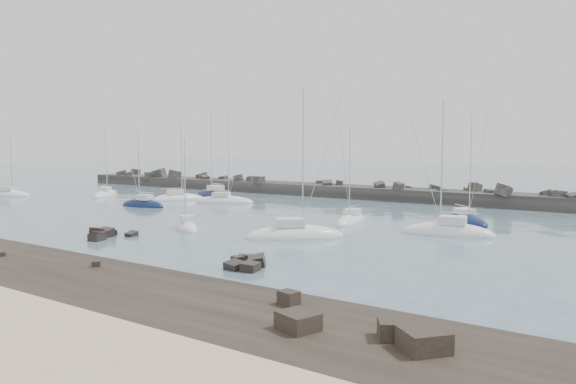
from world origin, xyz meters
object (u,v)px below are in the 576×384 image
at_px(sailboat_1, 105,195).
at_px(sailboat_7, 295,236).
at_px(sailboat_4, 224,202).
at_px(sailboat_5, 187,228).
at_px(sailboat_8, 466,221).
at_px(sailboat_9, 448,233).
at_px(sailboat_2, 143,205).
at_px(sailboat_6, 351,221).
at_px(sailboat_3, 178,199).
at_px(sailboat_13, 214,195).
at_px(sailboat_0, 9,196).

relative_size(sailboat_1, sailboat_7, 0.85).
xyz_separation_m(sailboat_4, sailboat_5, (13.27, -20.86, 0.00)).
height_order(sailboat_8, sailboat_9, sailboat_9).
relative_size(sailboat_2, sailboat_8, 0.92).
height_order(sailboat_4, sailboat_6, sailboat_4).
distance_m(sailboat_2, sailboat_7, 32.40).
bearing_deg(sailboat_6, sailboat_5, -130.77).
relative_size(sailboat_2, sailboat_6, 1.02).
bearing_deg(sailboat_9, sailboat_1, 173.87).
bearing_deg(sailboat_4, sailboat_2, -120.79).
bearing_deg(sailboat_1, sailboat_3, 7.75).
bearing_deg(sailboat_13, sailboat_0, -143.98).
bearing_deg(sailboat_13, sailboat_1, -145.84).
bearing_deg(sailboat_4, sailboat_9, -14.65).
relative_size(sailboat_2, sailboat_7, 0.79).
distance_m(sailboat_1, sailboat_5, 40.32).
bearing_deg(sailboat_8, sailboat_9, -82.91).
bearing_deg(sailboat_2, sailboat_6, 4.57).
relative_size(sailboat_3, sailboat_13, 0.87).
xyz_separation_m(sailboat_3, sailboat_7, (33.51, -17.90, 0.02)).
height_order(sailboat_2, sailboat_8, sailboat_8).
distance_m(sailboat_0, sailboat_3, 28.99).
bearing_deg(sailboat_1, sailboat_7, -18.31).
xyz_separation_m(sailboat_0, sailboat_6, (59.76, 5.08, -0.01)).
distance_m(sailboat_2, sailboat_13, 17.00).
bearing_deg(sailboat_4, sailboat_0, -160.22).
height_order(sailboat_3, sailboat_7, sailboat_7).
height_order(sailboat_7, sailboat_13, sailboat_13).
bearing_deg(sailboat_6, sailboat_8, 35.06).
xyz_separation_m(sailboat_1, sailboat_2, (17.00, -6.84, 0.02)).
distance_m(sailboat_2, sailboat_5, 22.09).
distance_m(sailboat_0, sailboat_7, 60.49).
bearing_deg(sailboat_8, sailboat_1, -177.23).
relative_size(sailboat_7, sailboat_13, 0.99).
height_order(sailboat_2, sailboat_9, sailboat_9).
height_order(sailboat_1, sailboat_8, sailboat_8).
distance_m(sailboat_5, sailboat_9, 25.58).
xyz_separation_m(sailboat_8, sailboat_13, (-43.21, 7.21, 0.02)).
height_order(sailboat_3, sailboat_13, sailboat_13).
bearing_deg(sailboat_5, sailboat_2, 150.38).
height_order(sailboat_6, sailboat_13, sailboat_13).
bearing_deg(sailboat_3, sailboat_4, 7.68).
distance_m(sailboat_0, sailboat_2, 29.15).
distance_m(sailboat_7, sailboat_8, 21.15).
bearing_deg(sailboat_7, sailboat_2, 163.73).
height_order(sailboat_6, sailboat_9, sailboat_9).
height_order(sailboat_0, sailboat_13, sailboat_13).
height_order(sailboat_2, sailboat_13, sailboat_13).
height_order(sailboat_5, sailboat_13, sailboat_13).
bearing_deg(sailboat_8, sailboat_0, -170.06).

